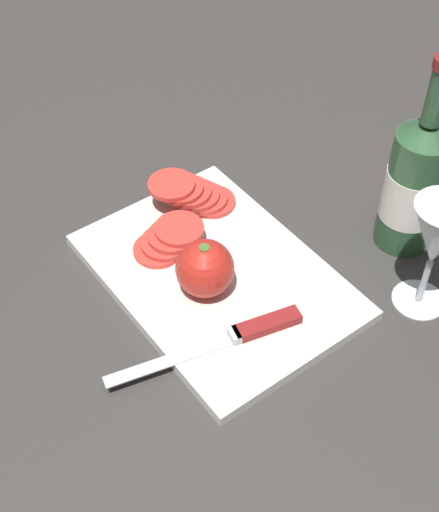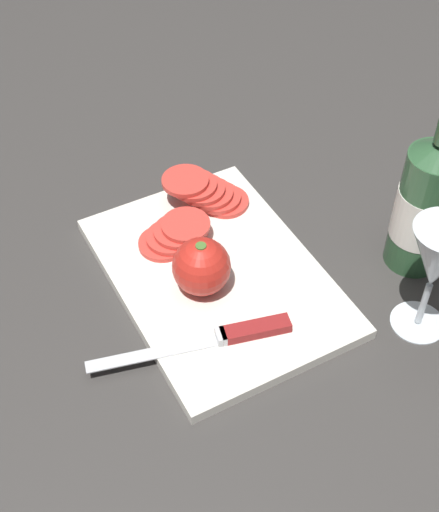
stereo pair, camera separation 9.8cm
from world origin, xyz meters
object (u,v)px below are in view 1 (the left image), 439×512
Objects in this scene: whole_tomato at (205,268)px; knife at (249,331)px; wine_bottle at (414,185)px; tomato_slice_stack_far at (169,239)px; tomato_slice_stack_near at (192,193)px; wine_glass at (438,239)px.

knife is at bearing -0.24° from whole_tomato.
whole_tomato is 0.31× the size of knife.
wine_bottle is 3.78× the size of whole_tomato.
knife is at bearing -1.52° from tomato_slice_stack_far.
whole_tomato is 0.17m from tomato_slice_stack_near.
wine_bottle is at bearing -163.47° from knife.
tomato_slice_stack_near is at bearing -137.15° from wine_bottle.
knife is (0.10, -0.00, -0.03)m from whole_tomato.
wine_bottle is at bearing 58.79° from tomato_slice_stack_far.
tomato_slice_stack_far is at bearing -55.87° from tomato_slice_stack_near.
tomato_slice_stack_far is at bearing -140.81° from wine_glass.
wine_bottle is 0.31m from knife.
tomato_slice_stack_near reaches higher than knife.
tomato_slice_stack_far is at bearing -121.21° from wine_bottle.
knife is 0.19m from tomato_slice_stack_far.
wine_bottle is 0.33m from tomato_slice_stack_near.
wine_glass reaches higher than tomato_slice_stack_far.
wine_glass is 0.37m from tomato_slice_stack_far.
wine_glass is 0.66× the size of knife.
wine_bottle reaches higher than tomato_slice_stack_far.
wine_bottle is 0.32m from whole_tomato.
wine_glass is 0.27m from knife.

